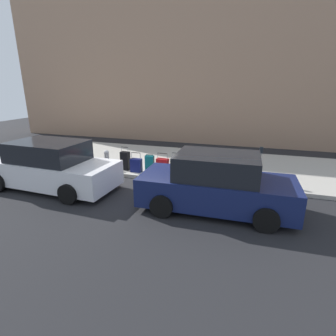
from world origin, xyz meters
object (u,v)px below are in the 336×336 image
(suitcase_navy_6, at_px, (136,165))
(parked_car_white_1, at_px, (50,166))
(suitcase_black_7, at_px, (125,161))
(bollard_post, at_px, (90,160))
(fire_hydrant, at_px, (107,159))
(suitcase_black_0, at_px, (220,171))
(parked_car_navy_0, at_px, (216,184))
(suitcase_olive_1, at_px, (204,171))
(suitcase_teal_5, at_px, (150,164))
(suitcase_silver_2, at_px, (190,169))
(suitcase_maroon_3, at_px, (176,168))
(parking_meter, at_px, (260,159))
(suitcase_red_4, at_px, (163,166))

(suitcase_navy_6, relative_size, parked_car_white_1, 0.17)
(suitcase_black_7, bearing_deg, bollard_post, 7.98)
(fire_hydrant, bearing_deg, suitcase_black_0, -179.06)
(suitcase_black_7, height_order, parked_car_white_1, parked_car_white_1)
(suitcase_navy_6, relative_size, parked_car_navy_0, 0.18)
(suitcase_olive_1, xyz_separation_m, parked_car_navy_0, (-0.69, 2.11, 0.34))
(suitcase_teal_5, xyz_separation_m, parked_car_navy_0, (-2.90, 2.23, 0.29))
(suitcase_teal_5, xyz_separation_m, bollard_post, (2.59, 0.20, -0.01))
(suitcase_navy_6, bearing_deg, suitcase_silver_2, -178.22)
(suitcase_silver_2, distance_m, parked_car_white_1, 4.98)
(suitcase_maroon_3, bearing_deg, suitcase_black_7, -1.57)
(suitcase_silver_2, height_order, parking_meter, parking_meter)
(parking_meter, bearing_deg, suitcase_teal_5, 2.73)
(fire_hydrant, bearing_deg, suitcase_silver_2, -179.96)
(bollard_post, height_order, parking_meter, parking_meter)
(suitcase_black_7, bearing_deg, parked_car_white_1, 51.99)
(suitcase_red_4, relative_size, suitcase_teal_5, 1.13)
(parking_meter, height_order, parked_car_navy_0, parked_car_navy_0)
(suitcase_black_7, bearing_deg, fire_hydrant, 4.40)
(parked_car_white_1, bearing_deg, parked_car_navy_0, 180.00)
(suitcase_red_4, distance_m, suitcase_teal_5, 0.55)
(parked_car_navy_0, distance_m, parked_car_white_1, 5.73)
(suitcase_olive_1, distance_m, suitcase_teal_5, 2.22)
(suitcase_maroon_3, relative_size, fire_hydrant, 1.16)
(fire_hydrant, distance_m, bollard_post, 0.72)
(bollard_post, relative_size, parking_meter, 0.52)
(suitcase_red_4, distance_m, parking_meter, 3.62)
(suitcase_black_0, bearing_deg, fire_hydrant, 0.94)
(suitcase_maroon_3, relative_size, parking_meter, 0.71)
(suitcase_red_4, bearing_deg, suitcase_olive_1, 176.43)
(suitcase_red_4, relative_size, suitcase_navy_6, 1.04)
(bollard_post, bearing_deg, parking_meter, -176.59)
(bollard_post, bearing_deg, parked_car_navy_0, 159.69)
(suitcase_navy_6, relative_size, fire_hydrant, 1.04)
(suitcase_black_0, relative_size, parking_meter, 0.74)
(suitcase_red_4, xyz_separation_m, suitcase_teal_5, (0.54, -0.01, 0.04))
(suitcase_black_0, bearing_deg, parked_car_white_1, 21.94)
(parking_meter, bearing_deg, suitcase_black_7, 2.07)
(suitcase_black_0, relative_size, parked_car_white_1, 0.20)
(parked_car_navy_0, bearing_deg, suitcase_maroon_3, -50.58)
(suitcase_olive_1, height_order, suitcase_silver_2, suitcase_silver_2)
(suitcase_olive_1, bearing_deg, suitcase_red_4, -3.57)
(suitcase_red_4, distance_m, parked_car_white_1, 4.05)
(suitcase_silver_2, distance_m, suitcase_maroon_3, 0.53)
(suitcase_black_7, relative_size, bollard_post, 1.45)
(suitcase_olive_1, height_order, suitcase_black_7, suitcase_black_7)
(suitcase_maroon_3, relative_size, suitcase_red_4, 1.08)
(suitcase_silver_2, xyz_separation_m, parked_car_white_1, (4.46, 2.18, 0.33))
(suitcase_maroon_3, bearing_deg, suitcase_olive_1, 176.44)
(parked_car_white_1, bearing_deg, suitcase_teal_5, -141.64)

